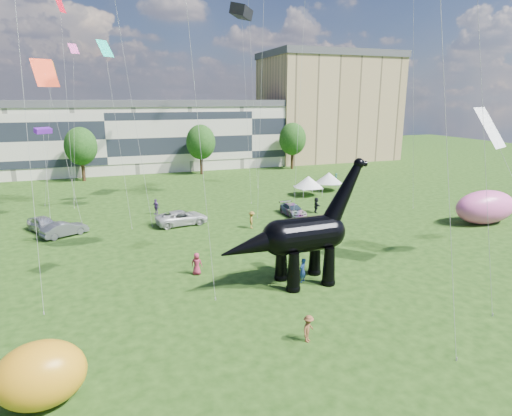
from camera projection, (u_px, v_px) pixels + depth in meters
name	position (u px, v px, depth m)	size (l,w,h in m)	color
ground	(262.00, 317.00, 26.99)	(220.00, 220.00, 0.00)	#16330C
terrace_row	(106.00, 139.00, 79.43)	(78.00, 11.00, 12.00)	beige
apartment_block	(328.00, 109.00, 96.55)	(28.00, 18.00, 22.00)	tan
tree_mid_left	(80.00, 143.00, 69.85)	(5.20, 5.20, 9.44)	#382314
tree_mid_right	(201.00, 139.00, 76.36)	(5.20, 5.20, 9.44)	#382314
tree_far_right	(293.00, 136.00, 82.22)	(5.20, 5.20, 9.44)	#382314
dinosaur_sculpture	(299.00, 237.00, 31.17)	(11.62, 3.27, 9.52)	black
car_silver	(44.00, 225.00, 43.95)	(1.94, 4.82, 1.64)	#B6B7BB
car_grey	(64.00, 229.00, 42.74)	(1.55, 4.44, 1.46)	slate
car_white	(182.00, 218.00, 46.62)	(2.60, 5.63, 1.57)	silver
car_dark	(293.00, 210.00, 50.33)	(1.85, 4.56, 1.32)	#595960
gazebo_near	(308.00, 182.00, 60.37)	(4.04, 4.04, 2.80)	white
gazebo_far	(329.00, 178.00, 63.63)	(5.20, 5.20, 2.74)	silver
inflatable_pink	(485.00, 207.00, 46.84)	(7.42, 3.71, 3.71)	#E95AA9
inflatable_yellow	(41.00, 375.00, 19.00)	(3.93, 3.02, 3.02)	orange
visitors	(218.00, 228.00, 42.41)	(52.81, 40.32, 1.89)	#8F6847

